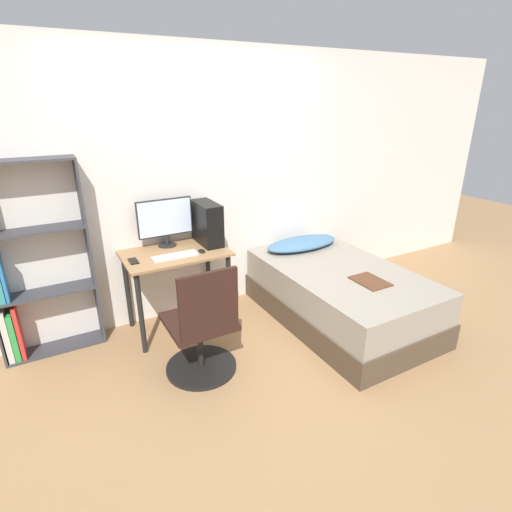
# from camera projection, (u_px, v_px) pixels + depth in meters

# --- Properties ---
(ground_plane) EXTENTS (14.00, 14.00, 0.00)m
(ground_plane) POSITION_uv_depth(u_px,v_px,m) (275.00, 376.00, 3.14)
(ground_plane) COLOR #9E754C
(wall_back) EXTENTS (8.00, 0.05, 2.50)m
(wall_back) POSITION_uv_depth(u_px,v_px,m) (200.00, 187.00, 3.80)
(wall_back) COLOR silver
(wall_back) RESTS_ON ground_plane
(desk) EXTENTS (0.91, 0.59, 0.76)m
(desk) POSITION_uv_depth(u_px,v_px,m) (176.00, 266.00, 3.59)
(desk) COLOR #997047
(desk) RESTS_ON ground_plane
(bookshelf) EXTENTS (0.78, 0.22, 1.62)m
(bookshelf) POSITION_uv_depth(u_px,v_px,m) (19.00, 273.00, 3.14)
(bookshelf) COLOR #38383D
(bookshelf) RESTS_ON ground_plane
(office_chair) EXTENTS (0.56, 0.56, 0.94)m
(office_chair) POSITION_uv_depth(u_px,v_px,m) (202.00, 334.00, 3.05)
(office_chair) COLOR black
(office_chair) RESTS_ON ground_plane
(bed) EXTENTS (1.11, 1.83, 0.53)m
(bed) POSITION_uv_depth(u_px,v_px,m) (340.00, 295.00, 3.87)
(bed) COLOR #4C3D2D
(bed) RESTS_ON ground_plane
(pillow) EXTENTS (0.84, 0.36, 0.11)m
(pillow) POSITION_uv_depth(u_px,v_px,m) (302.00, 243.00, 4.27)
(pillow) COLOR teal
(pillow) RESTS_ON bed
(magazine) EXTENTS (0.24, 0.32, 0.01)m
(magazine) POSITION_uv_depth(u_px,v_px,m) (370.00, 281.00, 3.51)
(magazine) COLOR #56331E
(magazine) RESTS_ON bed
(monitor) EXTENTS (0.50, 0.17, 0.44)m
(monitor) POSITION_uv_depth(u_px,v_px,m) (165.00, 220.00, 3.60)
(monitor) COLOR black
(monitor) RESTS_ON desk
(keyboard) EXTENTS (0.39, 0.11, 0.02)m
(keyboard) POSITION_uv_depth(u_px,v_px,m) (175.00, 256.00, 3.42)
(keyboard) COLOR silver
(keyboard) RESTS_ON desk
(pc_tower) EXTENTS (0.17, 0.39, 0.39)m
(pc_tower) POSITION_uv_depth(u_px,v_px,m) (207.00, 223.00, 3.69)
(pc_tower) COLOR black
(pc_tower) RESTS_ON desk
(mouse) EXTENTS (0.06, 0.09, 0.02)m
(mouse) POSITION_uv_depth(u_px,v_px,m) (202.00, 251.00, 3.54)
(mouse) COLOR black
(mouse) RESTS_ON desk
(phone) EXTENTS (0.07, 0.14, 0.01)m
(phone) POSITION_uv_depth(u_px,v_px,m) (133.00, 261.00, 3.33)
(phone) COLOR black
(phone) RESTS_ON desk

